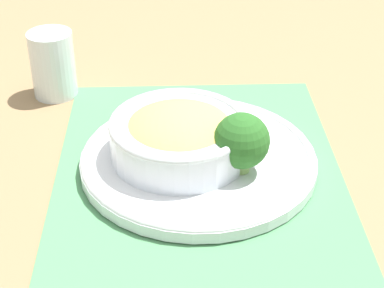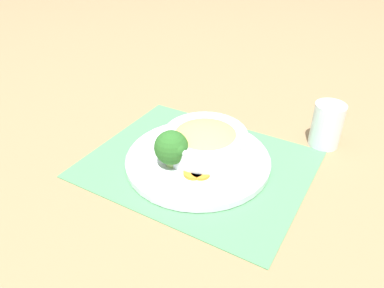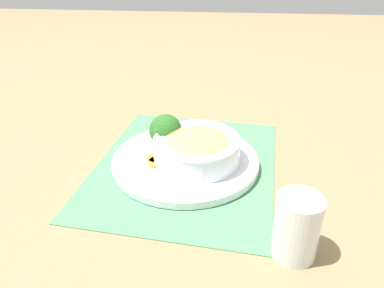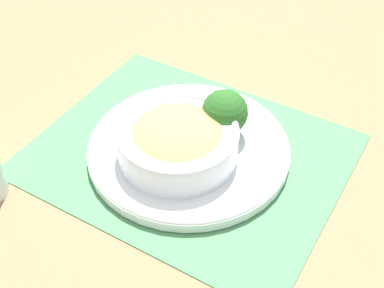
% 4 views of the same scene
% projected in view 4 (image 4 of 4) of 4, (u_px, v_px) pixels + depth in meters
% --- Properties ---
extents(ground_plane, '(4.00, 4.00, 0.00)m').
position_uv_depth(ground_plane, '(189.00, 155.00, 0.87)').
color(ground_plane, '#8C704C').
extents(placemat, '(0.53, 0.44, 0.00)m').
position_uv_depth(placemat, '(189.00, 154.00, 0.87)').
color(placemat, '#4C8C59').
rests_on(placemat, ground_plane).
extents(plate, '(0.33, 0.33, 0.02)m').
position_uv_depth(plate, '(189.00, 148.00, 0.86)').
color(plate, silver).
rests_on(plate, placemat).
extents(bowl, '(0.19, 0.19, 0.07)m').
position_uv_depth(bowl, '(178.00, 139.00, 0.82)').
color(bowl, silver).
rests_on(bowl, plate).
extents(broccoli_floret, '(0.07, 0.07, 0.08)m').
position_uv_depth(broccoli_floret, '(225.00, 112.00, 0.85)').
color(broccoli_floret, '#84AD5B').
rests_on(broccoli_floret, plate).
extents(carrot_slice_near, '(0.04, 0.04, 0.01)m').
position_uv_depth(carrot_slice_near, '(195.00, 119.00, 0.90)').
color(carrot_slice_near, orange).
rests_on(carrot_slice_near, plate).
extents(carrot_slice_middle, '(0.04, 0.04, 0.01)m').
position_uv_depth(carrot_slice_middle, '(186.00, 118.00, 0.90)').
color(carrot_slice_middle, orange).
rests_on(carrot_slice_middle, plate).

